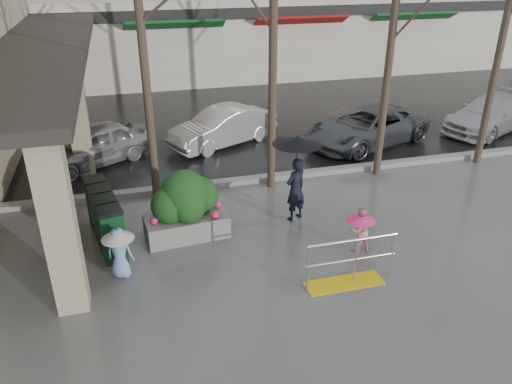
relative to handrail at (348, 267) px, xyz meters
name	(u,v)px	position (x,y,z in m)	size (l,w,h in m)	color
ground	(266,261)	(-1.36, 1.20, -0.38)	(120.00, 120.00, 0.00)	#51514F
street_asphalt	(164,62)	(-1.36, 23.20, -0.37)	(120.00, 36.00, 0.01)	black
curb	(227,182)	(-1.36, 5.20, -0.30)	(120.00, 0.30, 0.15)	gray
canopy_slab	(40,39)	(-6.16, 9.20, 3.25)	(2.80, 18.00, 0.25)	#2D2823
pillar_front	(59,225)	(-5.26, 0.70, 1.37)	(0.55, 0.55, 3.50)	tan
pillar_back	(78,116)	(-5.26, 7.20, 1.37)	(0.55, 0.55, 3.50)	tan
storefront_row	(207,36)	(0.64, 19.17, 1.64)	(34.00, 6.74, 4.00)	beige
handrail	(348,267)	(0.00, 0.00, 0.00)	(1.90, 0.50, 1.03)	yellow
tree_mideast	(396,1)	(3.14, 4.80, 4.48)	(3.20, 3.20, 6.50)	#382B21
woman	(296,170)	(-0.14, 2.82, 0.95)	(1.19, 1.19, 2.20)	black
child_pink	(360,226)	(0.75, 1.06, 0.23)	(0.65, 0.65, 1.05)	pink
child_blue	(119,248)	(-4.36, 1.44, 0.29)	(0.66, 0.66, 1.11)	#799DD8
planter	(185,205)	(-2.84, 2.72, 0.41)	(1.96, 1.15, 1.65)	gray
news_boxes	(105,217)	(-4.65, 2.95, 0.24)	(0.91, 2.26, 1.23)	#0D3C1C
car_a	(93,145)	(-5.01, 7.77, 0.25)	(1.49, 3.70, 1.26)	#A4A5A9
car_b	(223,127)	(-0.78, 8.46, 0.25)	(1.33, 3.82, 1.26)	silver
car_c	(367,127)	(3.98, 7.20, 0.25)	(2.09, 4.53, 1.26)	#53565A
car_d	(491,114)	(9.06, 7.36, 0.25)	(1.77, 4.34, 1.26)	silver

